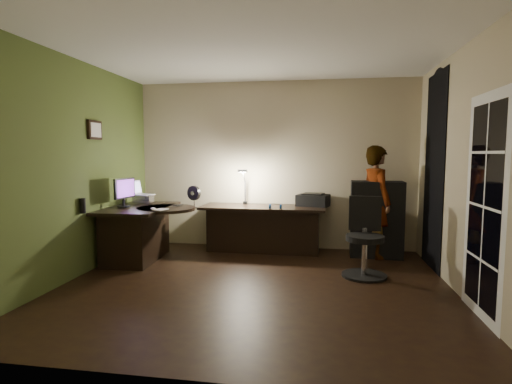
# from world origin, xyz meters

# --- Properties ---
(floor) EXTENTS (4.50, 4.00, 0.01)m
(floor) POSITION_xyz_m (0.00, 0.00, -0.01)
(floor) COLOR black
(floor) RESTS_ON ground
(ceiling) EXTENTS (4.50, 4.00, 0.01)m
(ceiling) POSITION_xyz_m (0.00, 0.00, 2.71)
(ceiling) COLOR silver
(ceiling) RESTS_ON floor
(wall_back) EXTENTS (4.50, 0.01, 2.70)m
(wall_back) POSITION_xyz_m (0.00, 2.00, 1.35)
(wall_back) COLOR tan
(wall_back) RESTS_ON floor
(wall_front) EXTENTS (4.50, 0.01, 2.70)m
(wall_front) POSITION_xyz_m (0.00, -2.00, 1.35)
(wall_front) COLOR tan
(wall_front) RESTS_ON floor
(wall_left) EXTENTS (0.01, 4.00, 2.70)m
(wall_left) POSITION_xyz_m (-2.25, 0.00, 1.35)
(wall_left) COLOR tan
(wall_left) RESTS_ON floor
(wall_right) EXTENTS (0.01, 4.00, 2.70)m
(wall_right) POSITION_xyz_m (2.25, 0.00, 1.35)
(wall_right) COLOR tan
(wall_right) RESTS_ON floor
(green_wall_overlay) EXTENTS (0.00, 4.00, 2.70)m
(green_wall_overlay) POSITION_xyz_m (-2.24, 0.00, 1.35)
(green_wall_overlay) COLOR #485A27
(green_wall_overlay) RESTS_ON floor
(arched_doorway) EXTENTS (0.01, 0.90, 2.60)m
(arched_doorway) POSITION_xyz_m (2.24, 1.15, 1.30)
(arched_doorway) COLOR black
(arched_doorway) RESTS_ON floor
(french_door) EXTENTS (0.02, 0.92, 2.10)m
(french_door) POSITION_xyz_m (2.24, -0.55, 1.05)
(french_door) COLOR white
(french_door) RESTS_ON floor
(framed_picture) EXTENTS (0.04, 0.30, 0.25)m
(framed_picture) POSITION_xyz_m (-2.22, 0.45, 1.85)
(framed_picture) COLOR black
(framed_picture) RESTS_ON wall_left
(desk_left) EXTENTS (0.90, 1.39, 0.78)m
(desk_left) POSITION_xyz_m (-1.83, 0.86, 0.39)
(desk_left) COLOR black
(desk_left) RESTS_ON floor
(desk_right) EXTENTS (1.94, 0.71, 0.72)m
(desk_right) POSITION_xyz_m (-0.13, 1.63, 0.36)
(desk_right) COLOR black
(desk_right) RESTS_ON floor
(cabinet) EXTENTS (0.77, 0.41, 1.13)m
(cabinet) POSITION_xyz_m (1.58, 1.61, 0.57)
(cabinet) COLOR black
(cabinet) RESTS_ON floor
(laptop_stand) EXTENTS (0.27, 0.23, 0.11)m
(laptop_stand) POSITION_xyz_m (-1.93, 1.25, 0.85)
(laptop_stand) COLOR silver
(laptop_stand) RESTS_ON desk_left
(laptop) EXTENTS (0.39, 0.37, 0.22)m
(laptop) POSITION_xyz_m (-1.93, 1.25, 1.02)
(laptop) COLOR silver
(laptop) RESTS_ON laptop_stand
(monitor) EXTENTS (0.15, 0.45, 0.29)m
(monitor) POSITION_xyz_m (-1.98, 0.72, 0.94)
(monitor) COLOR black
(monitor) RESTS_ON desk_left
(mouse) EXTENTS (0.06, 0.09, 0.03)m
(mouse) POSITION_xyz_m (-1.44, 0.49, 0.81)
(mouse) COLOR silver
(mouse) RESTS_ON desk_left
(phone) EXTENTS (0.12, 0.16, 0.01)m
(phone) POSITION_xyz_m (-1.28, 0.98, 0.80)
(phone) COLOR black
(phone) RESTS_ON desk_left
(pen) EXTENTS (0.02, 0.14, 0.01)m
(pen) POSITION_xyz_m (-1.57, 1.08, 0.80)
(pen) COLOR black
(pen) RESTS_ON desk_left
(speaker) EXTENTS (0.08, 0.08, 0.19)m
(speaker) POSITION_xyz_m (-2.19, 0.08, 0.89)
(speaker) COLOR black
(speaker) RESTS_ON desk_left
(notepad) EXTENTS (0.18, 0.22, 0.01)m
(notepad) POSITION_xyz_m (-1.35, 0.51, 0.80)
(notepad) COLOR silver
(notepad) RESTS_ON desk_left
(desk_fan) EXTENTS (0.25, 0.20, 0.34)m
(desk_fan) POSITION_xyz_m (-1.15, 1.33, 0.88)
(desk_fan) COLOR black
(desk_fan) RESTS_ON desk_right
(headphones) EXTENTS (0.20, 0.10, 0.09)m
(headphones) POSITION_xyz_m (0.09, 1.39, 0.76)
(headphones) COLOR navy
(headphones) RESTS_ON desk_right
(printer) EXTENTS (0.55, 0.47, 0.21)m
(printer) POSITION_xyz_m (0.64, 1.80, 0.82)
(printer) COLOR black
(printer) RESTS_ON desk_right
(desk_lamp) EXTENTS (0.22, 0.31, 0.61)m
(desk_lamp) POSITION_xyz_m (-0.45, 1.83, 1.02)
(desk_lamp) COLOR black
(desk_lamp) RESTS_ON desk_right
(office_chair) EXTENTS (0.60, 0.60, 0.99)m
(office_chair) POSITION_xyz_m (1.30, 0.56, 0.50)
(office_chair) COLOR black
(office_chair) RESTS_ON floor
(person) EXTENTS (0.58, 0.70, 1.66)m
(person) POSITION_xyz_m (1.57, 1.60, 0.83)
(person) COLOR #D8A88C
(person) RESTS_ON floor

